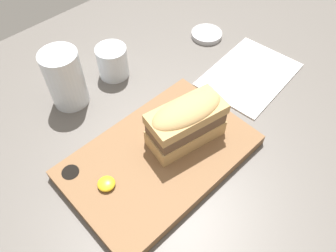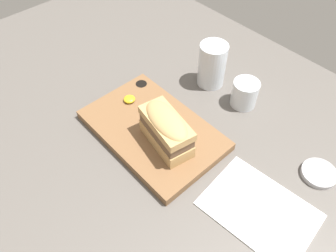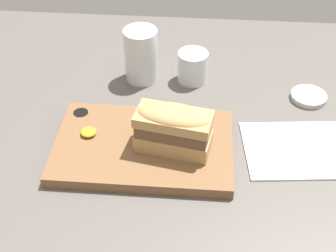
{
  "view_description": "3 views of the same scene",
  "coord_description": "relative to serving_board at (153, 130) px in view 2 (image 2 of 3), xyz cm",
  "views": [
    {
      "loc": [
        -27.21,
        -29.18,
        53.27
      ],
      "look_at": [
        -2.64,
        -3.52,
        8.41
      ],
      "focal_mm": 35.0,
      "sensor_mm": 36.0,
      "label": 1
    },
    {
      "loc": [
        34.62,
        -36.52,
        63.92
      ],
      "look_at": [
        -0.66,
        -4.26,
        8.63
      ],
      "focal_mm": 35.0,
      "sensor_mm": 36.0,
      "label": 2
    },
    {
      "loc": [
        4.07,
        -68.59,
        64.74
      ],
      "look_at": [
        -0.92,
        -6.34,
        10.19
      ],
      "focal_mm": 50.0,
      "sensor_mm": 36.0,
      "label": 3
    }
  ],
  "objects": [
    {
      "name": "condiment_dish",
      "position": [
        33.97,
        19.07,
        -0.53
      ],
      "size": [
        7.72,
        7.72,
        1.2
      ],
      "color": "#B2B2B7",
      "rests_on": "dining_table"
    },
    {
      "name": "sandwich",
      "position": [
        5.35,
        -0.75,
        6.03
      ],
      "size": [
        14.64,
        8.83,
        9.12
      ],
      "rotation": [
        0.0,
        0.0,
        -0.18
      ],
      "color": "tan",
      "rests_on": "serving_board"
    },
    {
      "name": "wine_glass",
      "position": [
        8.39,
        24.22,
        2.19
      ],
      "size": [
        6.76,
        6.76,
        7.16
      ],
      "color": "silver",
      "rests_on": "dining_table"
    },
    {
      "name": "serving_board",
      "position": [
        0.0,
        0.0,
        0.0
      ],
      "size": [
        33.65,
        21.69,
        2.31
      ],
      "color": "brown",
      "rests_on": "dining_table"
    },
    {
      "name": "napkin",
      "position": [
        30.3,
        2.6,
        -0.93
      ],
      "size": [
        23.33,
        17.88,
        0.4
      ],
      "rotation": [
        0.0,
        0.0,
        0.1
      ],
      "color": "white",
      "rests_on": "dining_table"
    },
    {
      "name": "water_glass",
      "position": [
        -3.18,
        24.03,
        4.22
      ],
      "size": [
        7.49,
        7.49,
        12.35
      ],
      "color": "silver",
      "rests_on": "dining_table"
    },
    {
      "name": "dining_table",
      "position": [
        5.81,
        4.61,
        -2.13
      ],
      "size": [
        161.22,
        98.15,
        2.0
      ],
      "color": "#56514C",
      "rests_on": "ground"
    },
    {
      "name": "mustard_dollop",
      "position": [
        -10.71,
        1.38,
        1.72
      ],
      "size": [
        2.98,
        2.98,
        1.19
      ],
      "color": "gold",
      "rests_on": "serving_board"
    }
  ]
}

